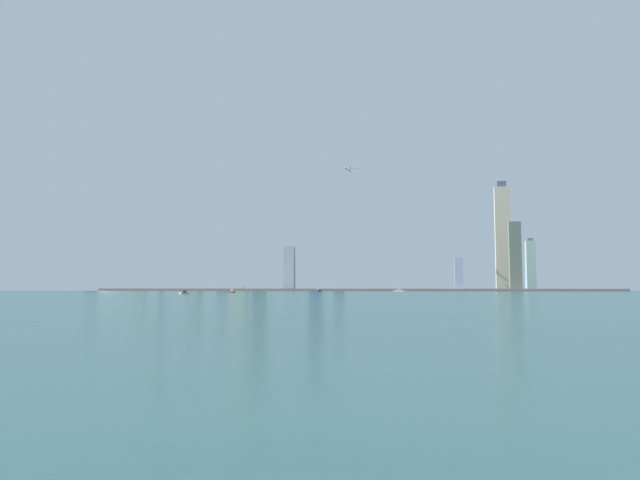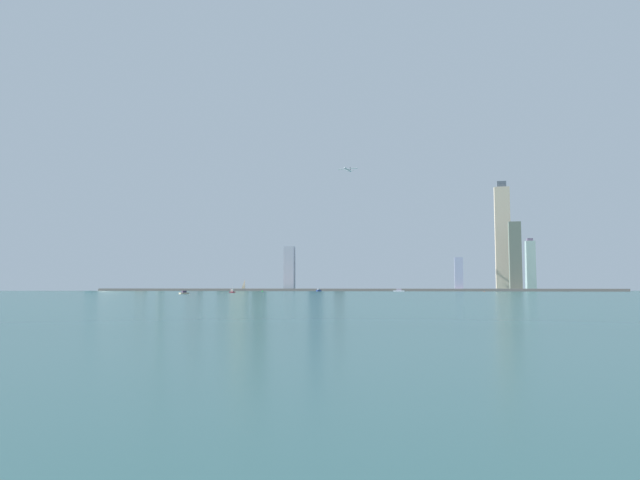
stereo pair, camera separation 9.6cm
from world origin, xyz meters
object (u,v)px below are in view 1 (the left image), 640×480
Objects in this scene: skyscraper_5 at (503,238)px; skyscraper_9 at (530,265)px; skyscraper_7 at (515,256)px; skyscraper_8 at (260,242)px; skyscraper_6 at (289,269)px; boat_3 at (319,290)px; airplane at (348,169)px; channel_buoy_1 at (484,291)px; skyscraper_12 at (223,270)px; skyscraper_1 at (459,274)px; boat_1 at (184,293)px; skyscraper_3 at (92,273)px; skyscraper_4 at (141,273)px; boat_2 at (399,290)px; boat_4 at (232,291)px; skyscraper_2 at (339,267)px; channel_buoy_0 at (262,291)px; skyscraper_10 at (316,248)px; skyscraper_0 at (240,244)px; observation_tower at (162,204)px; stadium_dome at (120,286)px.

skyscraper_9 is at bearing 38.66° from skyscraper_5.
skyscraper_8 reaches higher than skyscraper_7.
boat_3 is at bearing -58.86° from skyscraper_6.
airplane reaches higher than boat_3.
skyscraper_12 is at bearing 157.49° from channel_buoy_1.
skyscraper_1 reaches higher than boat_1.
skyscraper_1 is 0.53× the size of skyscraper_12.
skyscraper_5 is 116.92× the size of channel_buoy_1.
skyscraper_8 is at bearing -177.91° from skyscraper_5.
skyscraper_3 is 0.92× the size of skyscraper_4.
boat_2 is 120.38m from channel_buoy_1.
airplane is (87.29, 302.88, 199.40)m from boat_4.
skyscraper_6 is (-77.86, -49.30, -3.47)m from skyscraper_2.
channel_buoy_0 is at bearing -16.33° from airplane.
skyscraper_3 is 0.41× the size of skyscraper_10.
skyscraper_10 reaches higher than boat_4.
skyscraper_4 is 406.32m from airplane.
skyscraper_9 is at bearing 173.69° from boat_1.
skyscraper_2 is 36.95× the size of channel_buoy_0.
skyscraper_3 is (-647.97, 25.24, 5.58)m from skyscraper_1.
skyscraper_3 is 313.50m from skyscraper_8.
boat_1 is (390.00, -453.72, -30.47)m from skyscraper_3.
channel_buoy_1 is at bearing -12.40° from skyscraper_4.
skyscraper_2 is 206.96m from boat_2.
skyscraper_8 is 73.55× the size of channel_buoy_0.
airplane reaches higher than skyscraper_6.
skyscraper_2 is (167.98, 49.24, -39.82)m from skyscraper_0.
skyscraper_3 is (-277.55, -12.24, -49.42)m from skyscraper_0.
skyscraper_7 is 6.75× the size of boat_2.
boat_2 is at bearing 165.65° from channel_buoy_1.
stadium_dome is (-67.69, -19.45, -149.80)m from observation_tower.
boat_1 is 429.33m from channel_buoy_1.
skyscraper_12 is at bearing 78.19° from boat_3.
boat_3 is at bearing 48.67° from channel_buoy_0.
skyscraper_2 is at bearing 16.34° from skyscraper_0.
skyscraper_2 is 177.33m from airplane.
boat_2 is at bearing -57.88° from boat_3.
observation_tower is at bearing 177.70° from skyscraper_7.
stadium_dome reaches higher than boat_2.
boat_3 is (-288.97, -114.45, -52.56)m from skyscraper_7.
boat_1 is at bearing -80.35° from skyscraper_8.
boat_2 is at bearing -16.23° from observation_tower.
boat_2 is 0.47× the size of airplane.
boat_1 is 0.28× the size of airplane.
skyscraper_5 is 611.17m from boat_1.
skyscraper_6 is (90.13, -0.06, -43.30)m from skyscraper_0.
skyscraper_10 is 9.64× the size of boat_2.
skyscraper_5 is at bearing -141.34° from skyscraper_9.
channel_buoy_0 is 282.70m from airplane.
skyscraper_0 is 13.75× the size of boat_4.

